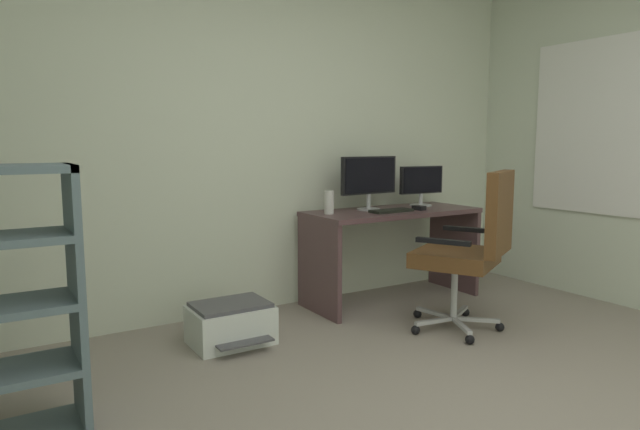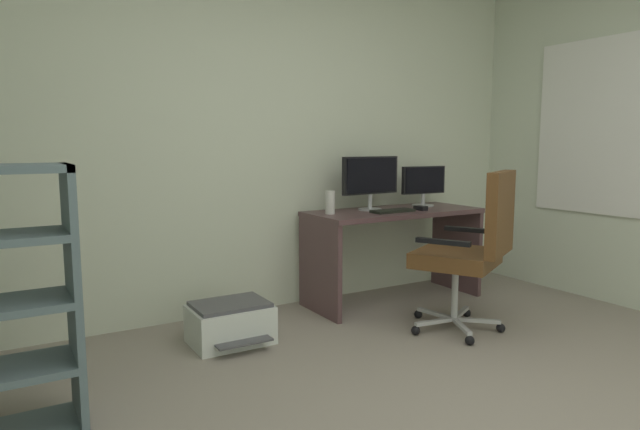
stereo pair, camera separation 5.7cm
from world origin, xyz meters
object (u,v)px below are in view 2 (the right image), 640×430
at_px(desk, 393,235).
at_px(monitor_secondary, 424,183).
at_px(keyboard, 393,211).
at_px(office_chair, 472,245).
at_px(monitor_main, 371,178).
at_px(computer_mouse, 421,208).
at_px(desktop_speaker, 330,202).
at_px(printer, 230,323).

bearing_deg(desk, monitor_secondary, 12.90).
distance_m(keyboard, office_chair, 0.75).
xyz_separation_m(monitor_main, office_chair, (0.14, -0.93, -0.39)).
bearing_deg(computer_mouse, monitor_secondary, 41.12).
bearing_deg(office_chair, monitor_secondary, 67.06).
bearing_deg(keyboard, monitor_main, 107.81).
bearing_deg(monitor_main, computer_mouse, -32.38).
xyz_separation_m(monitor_main, monitor_secondary, (0.53, 0.00, -0.06)).
bearing_deg(keyboard, desktop_speaker, 160.95).
xyz_separation_m(keyboard, desktop_speaker, (-0.46, 0.15, 0.07)).
bearing_deg(monitor_main, office_chair, -81.23).
relative_size(keyboard, office_chair, 0.32).
xyz_separation_m(desk, computer_mouse, (0.16, -0.12, 0.21)).
bearing_deg(computer_mouse, keyboard, 172.71).
distance_m(monitor_secondary, computer_mouse, 0.34).
bearing_deg(printer, monitor_secondary, 9.75).
bearing_deg(keyboard, desk, 46.80).
distance_m(keyboard, computer_mouse, 0.26).
bearing_deg(office_chair, monitor_main, 98.77).
bearing_deg(monitor_secondary, desk, -167.10).
bearing_deg(monitor_secondary, keyboard, -157.44).
relative_size(monitor_main, office_chair, 0.49).
distance_m(desk, keyboard, 0.25).
height_order(monitor_secondary, desktop_speaker, monitor_secondary).
height_order(desk, computer_mouse, computer_mouse).
relative_size(desktop_speaker, printer, 0.35).
bearing_deg(monitor_main, desktop_speaker, -173.13).
relative_size(desk, printer, 2.84).
distance_m(desk, monitor_main, 0.48).
bearing_deg(monitor_secondary, computer_mouse, -134.75).
distance_m(monitor_main, office_chair, 1.02).
height_order(monitor_main, printer, monitor_main).
relative_size(monitor_main, printer, 1.08).
bearing_deg(computer_mouse, desktop_speaker, 163.36).
relative_size(desk, keyboard, 4.06).
height_order(monitor_secondary, printer, monitor_secondary).
bearing_deg(keyboard, monitor_secondary, 21.03).
bearing_deg(office_chair, desk, 88.48).
relative_size(desk, monitor_main, 2.63).
relative_size(monitor_main, keyboard, 1.54).
xyz_separation_m(desktop_speaker, printer, (-0.89, -0.26, -0.68)).
bearing_deg(office_chair, keyboard, 95.84).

